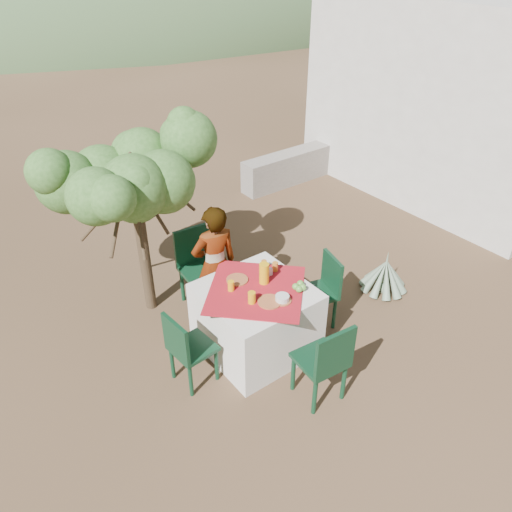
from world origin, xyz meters
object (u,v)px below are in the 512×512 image
(chair_near, at_px, (326,360))
(chair_right, at_px, (322,288))
(juice_pitcher, at_px, (264,273))
(table, at_px, (256,319))
(guesthouse, at_px, (467,94))
(shrub_tree, at_px, (137,184))
(agave, at_px, (384,276))
(chair_left, at_px, (186,347))
(person, at_px, (215,265))
(chair_far, at_px, (198,263))

(chair_near, distance_m, chair_right, 1.14)
(chair_near, distance_m, juice_pitcher, 1.06)
(table, bearing_deg, guesthouse, 14.41)
(chair_near, bearing_deg, shrub_tree, -70.01)
(chair_right, distance_m, agave, 1.07)
(table, distance_m, shrub_tree, 1.86)
(table, height_order, guesthouse, guesthouse)
(chair_near, xyz_separation_m, shrub_tree, (-0.59, 2.30, 1.04))
(chair_left, xyz_separation_m, guesthouse, (6.17, 1.38, 1.04))
(table, bearing_deg, chair_near, -85.86)
(shrub_tree, relative_size, agave, 3.16)
(juice_pitcher, bearing_deg, agave, -6.04)
(table, relative_size, chair_near, 1.44)
(agave, bearing_deg, chair_right, 178.22)
(chair_right, bearing_deg, shrub_tree, -122.09)
(juice_pitcher, bearing_deg, person, 106.32)
(chair_right, height_order, shrub_tree, shrub_tree)
(chair_far, xyz_separation_m, chair_left, (-0.78, -1.06, -0.06))
(chair_right, bearing_deg, chair_far, -127.78)
(chair_near, bearing_deg, table, -80.34)
(chair_far, relative_size, agave, 1.52)
(chair_left, height_order, guesthouse, guesthouse)
(chair_far, bearing_deg, shrub_tree, 152.96)
(shrub_tree, height_order, guesthouse, guesthouse)
(juice_pitcher, bearing_deg, table, -161.46)
(chair_far, bearing_deg, juice_pitcher, -74.55)
(chair_near, xyz_separation_m, agave, (1.79, 0.81, -0.29))
(chair_left, height_order, person, person)
(chair_left, bearing_deg, chair_right, -98.27)
(chair_right, relative_size, guesthouse, 0.20)
(person, bearing_deg, agave, 165.81)
(table, xyz_separation_m, person, (-0.05, 0.68, 0.33))
(shrub_tree, bearing_deg, juice_pitcher, -63.23)
(agave, bearing_deg, table, 175.76)
(table, height_order, agave, table)
(chair_left, bearing_deg, agave, -97.65)
(chair_far, distance_m, chair_near, 2.01)
(agave, height_order, guesthouse, guesthouse)
(chair_near, height_order, chair_left, chair_near)
(chair_near, height_order, agave, chair_near)
(table, distance_m, chair_far, 1.07)
(person, xyz_separation_m, shrub_tree, (-0.47, 0.67, 0.84))
(chair_far, xyz_separation_m, agave, (1.92, -1.19, -0.32))
(chair_near, xyz_separation_m, guesthouse, (5.27, 2.32, 1.00))
(table, bearing_deg, juice_pitcher, 18.54)
(person, bearing_deg, table, 103.20)
(chair_left, xyz_separation_m, juice_pitcher, (0.96, 0.05, 0.41))
(guesthouse, bearing_deg, chair_left, -167.40)
(chair_left, xyz_separation_m, chair_right, (1.66, -0.10, 0.01))
(chair_far, relative_size, chair_right, 1.12)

